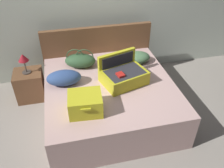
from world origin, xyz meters
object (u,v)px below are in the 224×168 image
Objects in this scene: hard_case_medium at (85,103)px; bed at (110,99)px; pillow_center_head at (137,58)px; nightstand at (30,85)px; hard_case_large at (123,75)px; duffel_bag at (80,60)px; pillow_near_headboard at (64,78)px; table_lamp at (23,59)px.

bed is at bearing 53.90° from hard_case_medium.
bed is 4.25× the size of pillow_center_head.
bed is 3.76× the size of nightstand.
hard_case_large is 1.62× the size of hard_case_medium.
pillow_near_headboard is at bearing -123.83° from duffel_bag.
pillow_center_head is (0.36, 0.48, -0.04)m from hard_case_large.
bed is 5.59× the size of table_lamp.
hard_case_medium reaches higher than bed.
hard_case_large reaches higher than nightstand.
hard_case_large is 0.78m from duffel_bag.
table_lamp reaches higher than hard_case_medium.
duffel_bag reaches higher than table_lamp.
bed is at bearing -13.04° from pillow_near_headboard.
nightstand is 1.49× the size of table_lamp.
pillow_near_headboard is (-0.28, -0.42, -0.00)m from duffel_bag.
pillow_center_head is 0.88× the size of nightstand.
hard_case_large is 1.60× the size of pillow_center_head.
hard_case_medium is at bearing -158.13° from hard_case_large.
hard_case_medium reaches higher than nightstand.
nightstand is (-0.78, 1.15, -0.43)m from hard_case_medium.
duffel_bag is 1.08× the size of nightstand.
nightstand is at bearing 0.00° from table_lamp.
pillow_center_head is at bearing 41.36° from bed.
pillow_near_headboard is at bearing -163.82° from pillow_center_head.
table_lamp is at bearing 173.92° from pillow_center_head.
pillow_near_headboard is at bearing 113.63° from hard_case_medium.
bed is 4.30× the size of hard_case_medium.
pillow_near_headboard is at bearing -43.11° from nightstand.
pillow_center_head is (0.90, -0.08, -0.02)m from duffel_bag.
table_lamp is (-1.75, 0.19, 0.10)m from pillow_center_head.
pillow_center_head is (0.97, 0.97, -0.04)m from hard_case_medium.
bed is 3.49× the size of duffel_bag.
pillow_near_headboard reaches higher than pillow_center_head.
hard_case_medium is (-0.61, -0.49, 0.00)m from hard_case_large.
hard_case_large is at bearing -45.40° from duffel_bag.
pillow_center_head is at bearing -6.08° from table_lamp.
table_lamp is (-0.78, 1.15, 0.06)m from hard_case_medium.
pillow_center_head is at bearing 36.72° from hard_case_large.
pillow_center_head is 1.80m from nightstand.
hard_case_medium is at bearing -55.93° from nightstand.
table_lamp is at bearing 128.71° from hard_case_medium.
bed is at bearing -58.38° from duffel_bag.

